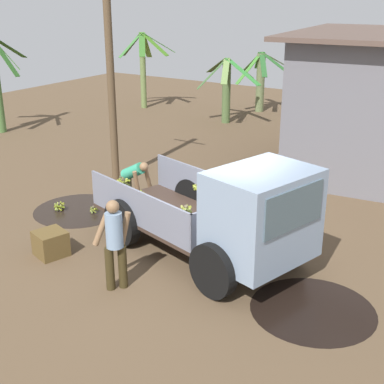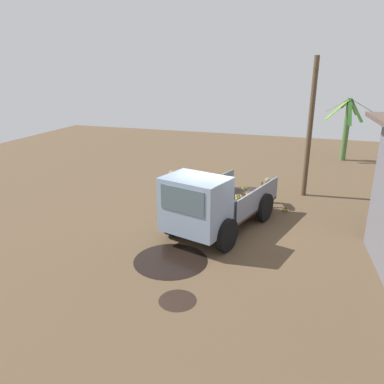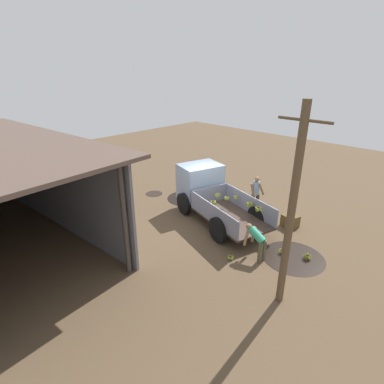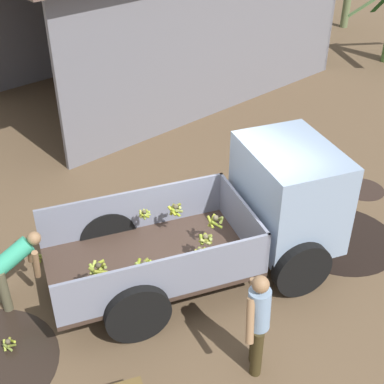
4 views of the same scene
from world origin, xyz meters
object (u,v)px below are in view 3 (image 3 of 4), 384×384
at_px(utility_pole, 292,211).
at_px(banana_bunch_on_ground_1, 230,257).
at_px(person_worker_loading, 257,240).
at_px(banana_bunch_on_ground_0, 281,251).
at_px(cargo_truck, 207,190).
at_px(person_foreground_visitor, 256,192).
at_px(wooden_crate_0, 290,221).
at_px(banana_bunch_on_ground_2, 307,256).

height_order(utility_pole, banana_bunch_on_ground_1, utility_pole).
height_order(utility_pole, person_worker_loading, utility_pole).
height_order(person_worker_loading, banana_bunch_on_ground_0, person_worker_loading).
bearing_deg(banana_bunch_on_ground_1, cargo_truck, -35.53).
bearing_deg(utility_pole, banana_bunch_on_ground_0, -62.62).
distance_m(person_foreground_visitor, banana_bunch_on_ground_0, 3.56).
xyz_separation_m(cargo_truck, banana_bunch_on_ground_0, (-4.09, 0.62, -0.98)).
distance_m(person_foreground_visitor, banana_bunch_on_ground_1, 4.22).
xyz_separation_m(utility_pole, wooden_crate_0, (1.82, -4.13, -2.54)).
height_order(utility_pole, person_foreground_visitor, utility_pole).
bearing_deg(banana_bunch_on_ground_0, banana_bunch_on_ground_1, 55.80).
xyz_separation_m(cargo_truck, person_foreground_visitor, (-1.48, -1.66, -0.17)).
xyz_separation_m(utility_pole, person_foreground_visitor, (3.70, -4.38, -1.88)).
height_order(person_worker_loading, wooden_crate_0, person_worker_loading).
distance_m(banana_bunch_on_ground_0, banana_bunch_on_ground_1, 1.88).
distance_m(person_foreground_visitor, wooden_crate_0, 2.01).
bearing_deg(banana_bunch_on_ground_0, person_worker_loading, 58.83).
height_order(utility_pole, banana_bunch_on_ground_0, utility_pole).
distance_m(banana_bunch_on_ground_1, wooden_crate_0, 3.60).
xyz_separation_m(person_worker_loading, wooden_crate_0, (0.22, -2.88, -0.47)).
relative_size(utility_pole, person_foreground_visitor, 3.32).
bearing_deg(wooden_crate_0, person_foreground_visitor, -7.67).
bearing_deg(person_worker_loading, banana_bunch_on_ground_0, -117.00).
height_order(cargo_truck, person_foreground_visitor, cargo_truck).
bearing_deg(wooden_crate_0, utility_pole, 113.82).
bearing_deg(banana_bunch_on_ground_2, banana_bunch_on_ground_0, 21.24).
height_order(utility_pole, banana_bunch_on_ground_2, utility_pole).
xyz_separation_m(cargo_truck, banana_bunch_on_ground_2, (-4.89, 0.31, -0.97)).
height_order(cargo_truck, banana_bunch_on_ground_1, cargo_truck).
xyz_separation_m(person_worker_loading, banana_bunch_on_ground_1, (0.54, 0.70, -0.62)).
relative_size(person_foreground_visitor, person_worker_loading, 1.40).
distance_m(utility_pole, person_worker_loading, 2.90).
height_order(cargo_truck, banana_bunch_on_ground_0, cargo_truck).
relative_size(person_worker_loading, banana_bunch_on_ground_1, 4.97).
relative_size(person_worker_loading, wooden_crate_0, 2.10).
bearing_deg(person_worker_loading, utility_pole, 146.21).
distance_m(cargo_truck, person_foreground_visitor, 2.23).
relative_size(banana_bunch_on_ground_1, wooden_crate_0, 0.42).
distance_m(person_foreground_visitor, person_worker_loading, 3.78).
relative_size(utility_pole, wooden_crate_0, 9.73).
relative_size(utility_pole, banana_bunch_on_ground_2, 19.46).
xyz_separation_m(person_foreground_visitor, banana_bunch_on_ground_2, (-3.42, 1.97, -0.80)).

